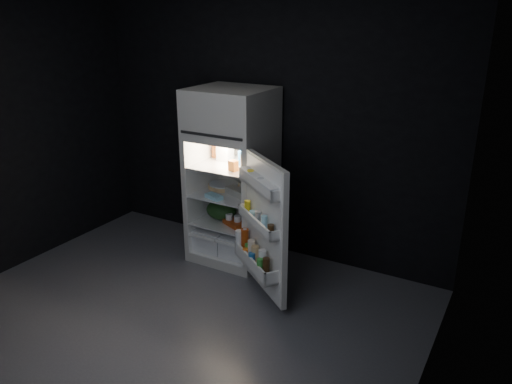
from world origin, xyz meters
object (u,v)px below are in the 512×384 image
Objects in this scene: egg_carton at (237,192)px; fridge_door at (262,229)px; milk_jug at (225,149)px; refrigerator at (233,170)px; yogurt_tray at (234,223)px.

fridge_door is at bearing -21.06° from egg_carton.
milk_jug is 0.84× the size of egg_carton.
refrigerator is 1.46× the size of fridge_door.
yogurt_tray is at bearing -71.64° from egg_carton.
fridge_door is at bearing -41.72° from refrigerator.
milk_jug is 0.47m from egg_carton.
fridge_door is (0.67, -0.60, -0.27)m from refrigerator.
refrigerator is 0.24m from egg_carton.
yogurt_tray is (0.10, -0.15, -0.50)m from refrigerator.
fridge_door is 0.77m from egg_carton.
refrigerator is 0.94m from fridge_door.
refrigerator reaches higher than yogurt_tray.
fridge_door is 1.13m from milk_jug.
refrigerator reaches higher than milk_jug.
refrigerator reaches higher than fridge_door.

